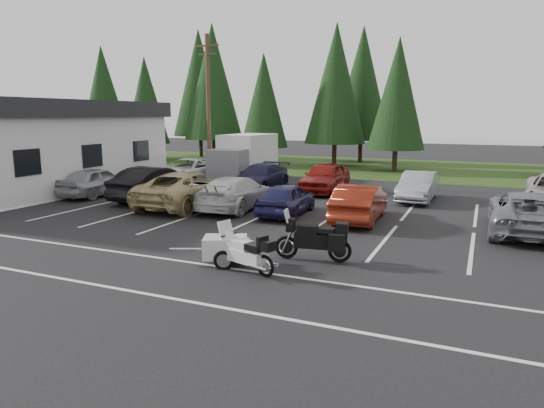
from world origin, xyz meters
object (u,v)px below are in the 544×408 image
(car_near_6, at_px, (527,213))
(car_near_3, at_px, (237,193))
(car_near_5, at_px, (360,202))
(adventure_motorcycle, at_px, (313,235))
(building, at_px, (8,146))
(car_far_2, at_px, (325,177))
(touring_motorcycle, at_px, (244,248))
(car_near_0, at_px, (97,181))
(car_near_4, at_px, (286,199))
(box_truck, at_px, (241,158))
(car_near_2, at_px, (188,189))
(car_far_0, at_px, (189,171))
(car_near_1, at_px, (155,183))
(car_far_1, at_px, (260,177))
(cargo_trailer, at_px, (225,250))
(utility_pole, at_px, (208,106))
(car_far_3, at_px, (418,186))

(car_near_6, bearing_deg, car_near_3, 1.21)
(car_near_5, distance_m, adventure_motorcycle, 5.81)
(building, distance_m, car_near_6, 25.63)
(car_near_5, relative_size, adventure_motorcycle, 1.81)
(building, relative_size, car_far_2, 3.28)
(touring_motorcycle, bearing_deg, car_near_0, 166.11)
(car_near_3, height_order, car_near_4, car_near_3)
(box_truck, distance_m, car_near_2, 8.99)
(car_near_2, height_order, car_near_4, car_near_2)
(car_near_6, height_order, car_far_2, car_far_2)
(box_truck, xyz_separation_m, car_far_0, (-2.39, -2.28, -0.69))
(building, distance_m, car_far_0, 9.98)
(box_truck, bearing_deg, car_far_2, -19.66)
(car_near_1, xyz_separation_m, car_near_4, (7.22, -0.69, -0.15))
(box_truck, bearing_deg, touring_motorcycle, -62.48)
(car_near_3, bearing_deg, adventure_motorcycle, 132.22)
(car_near_1, relative_size, car_near_3, 1.00)
(car_near_0, bearing_deg, adventure_motorcycle, 154.49)
(car_near_3, bearing_deg, building, -0.58)
(building, distance_m, touring_motorcycle, 19.93)
(car_near_1, distance_m, car_near_3, 4.78)
(car_near_5, distance_m, car_near_6, 5.91)
(car_far_1, height_order, adventure_motorcycle, adventure_motorcycle)
(touring_motorcycle, bearing_deg, car_near_2, 150.48)
(car_near_4, distance_m, cargo_trailer, 7.12)
(touring_motorcycle, relative_size, adventure_motorcycle, 0.95)
(car_far_1, bearing_deg, car_near_4, -55.26)
(cargo_trailer, distance_m, adventure_motorcycle, 2.52)
(box_truck, height_order, car_far_2, box_truck)
(car_near_3, bearing_deg, utility_pole, -53.20)
(car_far_0, height_order, touring_motorcycle, car_far_0)
(car_near_5, height_order, car_near_6, car_near_6)
(adventure_motorcycle, bearing_deg, car_near_2, 135.58)
(car_near_2, relative_size, car_near_6, 1.08)
(adventure_motorcycle, bearing_deg, car_far_1, 112.35)
(utility_pole, bearing_deg, car_near_0, -105.92)
(building, bearing_deg, car_near_1, 3.22)
(car_near_1, bearing_deg, car_far_3, -155.33)
(car_near_4, height_order, touring_motorcycle, car_near_4)
(car_near_3, bearing_deg, box_truck, -64.82)
(car_far_0, distance_m, car_far_2, 8.61)
(car_near_6, bearing_deg, car_near_2, 2.60)
(car_far_1, xyz_separation_m, car_far_3, (8.60, -0.18, -0.01))
(box_truck, bearing_deg, car_far_1, -46.63)
(car_near_2, height_order, touring_motorcycle, car_near_2)
(car_near_0, height_order, car_far_1, car_near_0)
(building, relative_size, utility_pole, 1.73)
(adventure_motorcycle, bearing_deg, car_far_0, 125.87)
(car_near_4, bearing_deg, car_far_3, -131.36)
(building, bearing_deg, car_near_5, -0.27)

